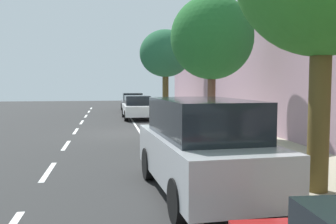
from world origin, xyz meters
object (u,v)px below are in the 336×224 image
Objects in this scene: parked_sedan_white_mid at (137,107)px; fire_hydrant at (156,108)px; parked_suv_silver_second at (202,146)px; bicycle_at_curb at (173,134)px; cyclist_with_backpack at (181,117)px; street_tree_far_end at (212,38)px; parked_sedan_grey_far at (132,102)px; street_tree_corner at (165,54)px.

fire_hydrant is (1.51, 2.32, -0.20)m from parked_sedan_white_mid.
parked_suv_silver_second reaches higher than bicycle_at_curb.
parked_suv_silver_second is 6.82m from bicycle_at_curb.
cyclist_with_backpack is (0.84, -10.49, 0.29)m from parked_sedan_white_mid.
bicycle_at_curb is 12.40m from fire_hydrant.
parked_sedan_grey_far is at bearing 97.54° from street_tree_far_end.
street_tree_far_end is 0.94× the size of street_tree_corner.
bicycle_at_curb is 0.28× the size of street_tree_far_end.
parked_sedan_white_mid is 2.78m from fire_hydrant.
parked_sedan_grey_far is 16.93m from bicycle_at_curb.
parked_sedan_grey_far is at bearing 88.90° from parked_sedan_white_mid.
parked_sedan_grey_far is 4.77m from fire_hydrant.
street_tree_far_end reaches higher than parked_suv_silver_second.
parked_suv_silver_second reaches higher than parked_sedan_white_mid.
street_tree_far_end is at bearing -76.39° from parked_sedan_white_mid.
parked_suv_silver_second is 16.81m from parked_sedan_white_mid.
street_tree_corner is 7.26× the size of fire_hydrant.
cyclist_with_backpack is at bearing -63.68° from bicycle_at_curb.
cyclist_with_backpack is 12.84m from fire_hydrant.
parked_suv_silver_second is 19.19m from fire_hydrant.
street_tree_corner reaches higher than fire_hydrant.
bicycle_at_curb is 0.93× the size of cyclist_with_backpack.
fire_hydrant is at bearing -150.12° from street_tree_corner.
street_tree_corner is at bearing 83.40° from parked_suv_silver_second.
street_tree_far_end reaches higher than bicycle_at_curb.
parked_sedan_white_mid is 0.73× the size of street_tree_corner.
bicycle_at_curb is at bearing 85.12° from parked_suv_silver_second.
parked_suv_silver_second is at bearing -89.87° from parked_sedan_white_mid.
parked_suv_silver_second reaches higher than fire_hydrant.
street_tree_corner reaches higher than parked_sedan_grey_far.
parked_sedan_grey_far is 2.58× the size of cyclist_with_backpack.
parked_sedan_white_mid is at bearing -129.65° from street_tree_corner.
bicycle_at_curb is 13.57m from street_tree_corner.
street_tree_corner is (1.46, 13.27, 3.43)m from cyclist_with_backpack.
parked_suv_silver_second is at bearing -90.23° from parked_sedan_grey_far.
street_tree_far_end is (2.27, 7.29, 3.12)m from parked_suv_silver_second.
fire_hydrant is (0.67, 12.82, -0.49)m from cyclist_with_backpack.
bicycle_at_curb is at bearing -94.14° from fire_hydrant.
cyclist_with_backpack reaches higher than fire_hydrant.
street_tree_corner is 4.02m from fire_hydrant.
parked_suv_silver_second is 6.36m from cyclist_with_backpack.
fire_hydrant is (-0.79, 11.84, -3.59)m from street_tree_far_end.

